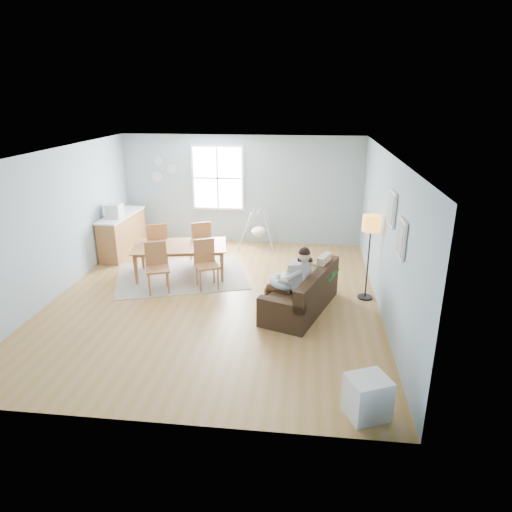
# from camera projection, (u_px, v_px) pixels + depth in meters

# --- Properties ---
(room) EXTENTS (8.40, 9.40, 3.90)m
(room) POSITION_uv_depth(u_px,v_px,m) (212.00, 169.00, 7.80)
(room) COLOR olive
(window) EXTENTS (1.32, 0.08, 1.62)m
(window) POSITION_uv_depth(u_px,v_px,m) (218.00, 178.00, 11.37)
(window) COLOR white
(window) RESTS_ON room
(pictures) EXTENTS (0.05, 1.34, 0.74)m
(pictures) POSITION_uv_depth(u_px,v_px,m) (397.00, 223.00, 6.69)
(pictures) COLOR white
(pictures) RESTS_ON room
(wall_plates) EXTENTS (0.67, 0.02, 0.66)m
(wall_plates) POSITION_uv_depth(u_px,v_px,m) (163.00, 170.00, 11.47)
(wall_plates) COLOR #94A6B1
(wall_plates) RESTS_ON room
(sofa) EXTENTS (1.39, 2.05, 0.76)m
(sofa) POSITION_uv_depth(u_px,v_px,m) (303.00, 296.00, 8.05)
(sofa) COLOR black
(sofa) RESTS_ON room
(green_throw) EXTENTS (1.05, 0.96, 0.04)m
(green_throw) POSITION_uv_depth(u_px,v_px,m) (312.00, 272.00, 8.54)
(green_throw) COLOR #145928
(green_throw) RESTS_ON sofa
(beige_pillow) EXTENTS (0.27, 0.45, 0.44)m
(beige_pillow) POSITION_uv_depth(u_px,v_px,m) (324.00, 267.00, 8.24)
(beige_pillow) COLOR tan
(beige_pillow) RESTS_ON sofa
(father) EXTENTS (0.96, 0.58, 1.27)m
(father) POSITION_uv_depth(u_px,v_px,m) (292.00, 279.00, 7.73)
(father) COLOR gray
(father) RESTS_ON sofa
(nursing_pillow) EXTENTS (0.66, 0.65, 0.21)m
(nursing_pillow) POSITION_uv_depth(u_px,v_px,m) (284.00, 282.00, 7.82)
(nursing_pillow) COLOR #A3BCCB
(nursing_pillow) RESTS_ON father
(infant) EXTENTS (0.13, 0.34, 0.13)m
(infant) POSITION_uv_depth(u_px,v_px,m) (284.00, 277.00, 7.82)
(infant) COLOR silver
(infant) RESTS_ON nursing_pillow
(toddler) EXTENTS (0.50, 0.34, 0.74)m
(toddler) POSITION_uv_depth(u_px,v_px,m) (304.00, 272.00, 8.10)
(toddler) COLOR white
(toddler) RESTS_ON sofa
(floor_lamp) EXTENTS (0.32, 0.32, 1.60)m
(floor_lamp) POSITION_uv_depth(u_px,v_px,m) (371.00, 230.00, 8.16)
(floor_lamp) COLOR black
(floor_lamp) RESTS_ON room
(storage_cube) EXTENTS (0.59, 0.57, 0.52)m
(storage_cube) POSITION_uv_depth(u_px,v_px,m) (367.00, 397.00, 5.38)
(storage_cube) COLOR white
(storage_cube) RESTS_ON room
(rug) EXTENTS (3.13, 2.74, 0.01)m
(rug) POSITION_uv_depth(u_px,v_px,m) (182.00, 276.00, 9.64)
(rug) COLOR gray
(rug) RESTS_ON room
(dining_table) EXTENTS (2.08, 1.41, 0.67)m
(dining_table) POSITION_uv_depth(u_px,v_px,m) (181.00, 261.00, 9.53)
(dining_table) COLOR brown
(dining_table) RESTS_ON rug
(chair_sw) EXTENTS (0.57, 0.57, 0.96)m
(chair_sw) POSITION_uv_depth(u_px,v_px,m) (157.00, 264.00, 8.77)
(chair_sw) COLOR olive
(chair_sw) RESTS_ON rug
(chair_se) EXTENTS (0.58, 0.58, 0.96)m
(chair_se) POSITION_uv_depth(u_px,v_px,m) (206.00, 260.00, 8.95)
(chair_se) COLOR olive
(chair_se) RESTS_ON rug
(chair_nw) EXTENTS (0.61, 0.61, 1.01)m
(chair_nw) POSITION_uv_depth(u_px,v_px,m) (157.00, 242.00, 9.95)
(chair_nw) COLOR olive
(chair_nw) RESTS_ON rug
(chair_ne) EXTENTS (0.60, 0.60, 1.00)m
(chair_ne) POSITION_uv_depth(u_px,v_px,m) (201.00, 239.00, 10.14)
(chair_ne) COLOR olive
(chair_ne) RESTS_ON rug
(counter) EXTENTS (0.57, 1.75, 0.97)m
(counter) POSITION_uv_depth(u_px,v_px,m) (122.00, 234.00, 10.84)
(counter) COLOR brown
(counter) RESTS_ON room
(monitor) EXTENTS (0.35, 0.33, 0.32)m
(monitor) POSITION_uv_depth(u_px,v_px,m) (114.00, 211.00, 10.32)
(monitor) COLOR silver
(monitor) RESTS_ON counter
(baby_swing) EXTENTS (0.98, 0.99, 0.94)m
(baby_swing) POSITION_uv_depth(u_px,v_px,m) (259.00, 231.00, 11.33)
(baby_swing) COLOR silver
(baby_swing) RESTS_ON room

